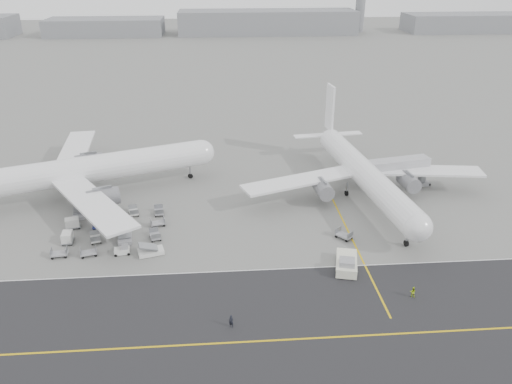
{
  "coord_description": "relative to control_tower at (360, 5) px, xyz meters",
  "views": [
    {
      "loc": [
        7.9,
        -66.59,
        43.85
      ],
      "look_at": [
        13.91,
        12.0,
        6.65
      ],
      "focal_mm": 35.0,
      "sensor_mm": 36.0,
      "label": 1
    }
  ],
  "objects": [
    {
      "name": "ground_crew_b",
      "position": [
        -65.48,
        -275.56,
        -15.42
      ],
      "size": [
        0.99,
        0.9,
        1.66
      ],
      "primitive_type": "imported",
      "rotation": [
        0.0,
        0.0,
        2.73
      ],
      "color": "#A2C317",
      "rests_on": "ground"
    },
    {
      "name": "airliner_b",
      "position": [
        -63.88,
        -241.95,
        -11.21
      ],
      "size": [
        49.8,
        50.61,
        17.48
      ],
      "rotation": [
        0.0,
        0.0,
        0.11
      ],
      "color": "white",
      "rests_on": "ground"
    },
    {
      "name": "ground_crew_a",
      "position": [
        -91.39,
        -280.02,
        -15.34
      ],
      "size": [
        0.79,
        0.67,
        1.82
      ],
      "primitive_type": "imported",
      "rotation": [
        0.0,
        0.0,
        -0.42
      ],
      "color": "black",
      "rests_on": "ground"
    },
    {
      "name": "pushback_tug",
      "position": [
        -73.19,
        -267.9,
        -15.24
      ],
      "size": [
        4.59,
        8.73,
        2.46
      ],
      "rotation": [
        0.0,
        0.0,
        -0.24
      ],
      "color": "white",
      "rests_on": "ground"
    },
    {
      "name": "airliner_a",
      "position": [
        -119.76,
        -238.19,
        -10.69
      ],
      "size": [
        53.65,
        52.69,
        19.3
      ],
      "rotation": [
        0.0,
        0.0,
        1.91
      ],
      "color": "white",
      "rests_on": "ground"
    },
    {
      "name": "horizon_buildings",
      "position": [
        -70.0,
        -5.0,
        -16.25
      ],
      "size": [
        520.0,
        28.0,
        28.0
      ],
      "primitive_type": null,
      "color": "gray",
      "rests_on": "ground"
    },
    {
      "name": "stray_dolly",
      "position": [
        -71.37,
        -258.72,
        -16.25
      ],
      "size": [
        3.1,
        3.2,
        1.7
      ],
      "primitive_type": null,
      "rotation": [
        0.0,
        0.0,
        0.72
      ],
      "color": "silver",
      "rests_on": "ground"
    },
    {
      "name": "gse_cluster",
      "position": [
        -111.21,
        -254.16,
        -16.25
      ],
      "size": [
        25.81,
        25.15,
        2.03
      ],
      "primitive_type": null,
      "rotation": [
        0.0,
        0.0,
        0.17
      ],
      "color": "#A1A1A6",
      "rests_on": "ground"
    },
    {
      "name": "ground",
      "position": [
        -100.0,
        -265.0,
        -16.25
      ],
      "size": [
        700.0,
        700.0,
        0.0
      ],
      "primitive_type": "plane",
      "color": "gray",
      "rests_on": "ground"
    },
    {
      "name": "taxiway",
      "position": [
        -94.98,
        -282.98,
        -16.24
      ],
      "size": [
        220.0,
        59.0,
        0.03
      ],
      "color": "#28282B",
      "rests_on": "ground"
    },
    {
      "name": "jet_bridge",
      "position": [
        -56.88,
        -239.21,
        -11.65
      ],
      "size": [
        17.69,
        6.59,
        6.6
      ],
      "rotation": [
        0.0,
        0.0,
        0.2
      ],
      "color": "gray",
      "rests_on": "ground"
    },
    {
      "name": "control_tower",
      "position": [
        0.0,
        0.0,
        0.0
      ],
      "size": [
        7.0,
        7.0,
        31.25
      ],
      "color": "gray",
      "rests_on": "ground"
    }
  ]
}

